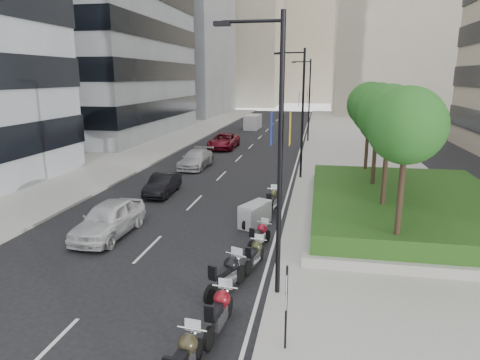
% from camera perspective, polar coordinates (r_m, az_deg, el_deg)
% --- Properties ---
extents(ground, '(160.00, 160.00, 0.00)m').
position_cam_1_polar(ground, '(14.97, -12.66, -15.20)').
color(ground, black).
rests_on(ground, ground).
extents(sidewalk_right, '(10.00, 100.00, 0.15)m').
position_cam_1_polar(sidewalk_right, '(42.73, 15.11, 3.64)').
color(sidewalk_right, '#9E9B93').
rests_on(sidewalk_right, ground).
extents(sidewalk_left, '(8.00, 100.00, 0.15)m').
position_cam_1_polar(sidewalk_left, '(46.01, -12.01, 4.50)').
color(sidewalk_left, '#9E9B93').
rests_on(sidewalk_left, ground).
extents(lane_edge, '(0.12, 100.00, 0.01)m').
position_cam_1_polar(lane_edge, '(42.63, 7.98, 3.86)').
color(lane_edge, silver).
rests_on(lane_edge, ground).
extents(lane_centre, '(0.12, 100.00, 0.01)m').
position_cam_1_polar(lane_centre, '(43.15, 1.05, 4.11)').
color(lane_centre, silver).
rests_on(lane_centre, ground).
extents(building_grey_far, '(22.00, 26.00, 30.00)m').
position_cam_1_polar(building_grey_far, '(87.46, -9.80, 18.59)').
color(building_grey_far, gray).
rests_on(building_grey_far, ground).
extents(building_cream_right, '(28.00, 24.00, 36.00)m').
position_cam_1_polar(building_cream_right, '(94.10, 21.78, 19.34)').
color(building_cream_right, '#B7AD93').
rests_on(building_cream_right, ground).
extents(building_cream_left, '(26.00, 24.00, 34.00)m').
position_cam_1_polar(building_cream_left, '(114.84, -1.46, 18.55)').
color(building_cream_left, '#B7AD93').
rests_on(building_cream_left, ground).
extents(building_cream_centre, '(30.00, 24.00, 38.00)m').
position_cam_1_polar(building_cream_centre, '(132.57, 9.40, 18.58)').
color(building_cream_centre, '#B7AD93').
rests_on(building_cream_centre, ground).
extents(planter, '(10.00, 14.00, 0.40)m').
position_cam_1_polar(planter, '(23.46, 21.24, -4.14)').
color(planter, '#A29F96').
rests_on(planter, sidewalk_right).
extents(hedge, '(9.40, 13.40, 0.80)m').
position_cam_1_polar(hedge, '(23.30, 21.37, -2.74)').
color(hedge, '#134313').
rests_on(hedge, planter).
extents(tree_0, '(2.80, 2.80, 6.30)m').
position_cam_1_polar(tree_0, '(16.37, 21.34, 6.70)').
color(tree_0, '#332319').
rests_on(tree_0, planter).
extents(tree_1, '(2.80, 2.80, 6.30)m').
position_cam_1_polar(tree_1, '(20.30, 19.29, 8.04)').
color(tree_1, '#332319').
rests_on(tree_1, planter).
extents(tree_2, '(2.80, 2.80, 6.30)m').
position_cam_1_polar(tree_2, '(24.25, 17.91, 8.93)').
color(tree_2, '#332319').
rests_on(tree_2, planter).
extents(tree_3, '(2.80, 2.80, 6.30)m').
position_cam_1_polar(tree_3, '(28.21, 16.90, 9.57)').
color(tree_3, '#332319').
rests_on(tree_3, planter).
extents(lamp_post_0, '(2.34, 0.45, 9.00)m').
position_cam_1_polar(lamp_post_0, '(13.22, 4.75, 4.57)').
color(lamp_post_0, black).
rests_on(lamp_post_0, ground).
extents(lamp_post_1, '(2.34, 0.45, 9.00)m').
position_cam_1_polar(lamp_post_1, '(30.09, 8.07, 9.55)').
color(lamp_post_1, black).
rests_on(lamp_post_1, ground).
extents(lamp_post_2, '(2.34, 0.45, 9.00)m').
position_cam_1_polar(lamp_post_2, '(48.05, 9.05, 10.99)').
color(lamp_post_2, black).
rests_on(lamp_post_2, ground).
extents(parking_sign, '(0.06, 0.32, 2.50)m').
position_cam_1_polar(parking_sign, '(11.51, 6.19, -16.03)').
color(parking_sign, black).
rests_on(parking_sign, ground).
extents(motorcycle_0, '(0.77, 2.30, 1.15)m').
position_cam_1_polar(motorcycle_0, '(11.04, -7.47, -22.73)').
color(motorcycle_0, black).
rests_on(motorcycle_0, ground).
extents(motorcycle_1, '(0.78, 2.32, 1.16)m').
position_cam_1_polar(motorcycle_1, '(12.74, -2.78, -17.16)').
color(motorcycle_1, black).
rests_on(motorcycle_1, ground).
extents(motorcycle_2, '(1.12, 2.28, 1.20)m').
position_cam_1_polar(motorcycle_2, '(14.73, -1.74, -12.55)').
color(motorcycle_2, black).
rests_on(motorcycle_2, ground).
extents(motorcycle_3, '(0.68, 1.98, 0.99)m').
position_cam_1_polar(motorcycle_3, '(16.57, 1.97, -9.87)').
color(motorcycle_3, black).
rests_on(motorcycle_3, ground).
extents(motorcycle_4, '(0.87, 1.90, 0.99)m').
position_cam_1_polar(motorcycle_4, '(18.41, 2.63, -7.42)').
color(motorcycle_4, black).
rests_on(motorcycle_4, ground).
extents(motorcycle_5, '(1.48, 2.05, 1.16)m').
position_cam_1_polar(motorcycle_5, '(20.97, 2.01, -4.61)').
color(motorcycle_5, black).
rests_on(motorcycle_5, ground).
extents(motorcycle_6, '(0.81, 2.43, 1.21)m').
position_cam_1_polar(motorcycle_6, '(22.96, 4.33, -2.83)').
color(motorcycle_6, black).
rests_on(motorcycle_6, ground).
extents(car_a, '(2.01, 4.75, 1.60)m').
position_cam_1_polar(car_a, '(20.52, -17.11, -4.98)').
color(car_a, silver).
rests_on(car_a, ground).
extents(car_b, '(1.47, 3.92, 1.28)m').
position_cam_1_polar(car_b, '(26.91, -10.29, -0.57)').
color(car_b, black).
rests_on(car_b, ground).
extents(car_c, '(2.11, 4.92, 1.41)m').
position_cam_1_polar(car_c, '(34.45, -5.89, 2.79)').
color(car_c, '#B4B4B6').
rests_on(car_c, ground).
extents(car_d, '(2.53, 5.46, 1.51)m').
position_cam_1_polar(car_d, '(43.64, -2.21, 5.21)').
color(car_d, maroon).
rests_on(car_d, ground).
extents(delivery_van, '(1.94, 4.69, 1.94)m').
position_cam_1_polar(delivery_van, '(60.08, 1.70, 7.67)').
color(delivery_van, silver).
rests_on(delivery_van, ground).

